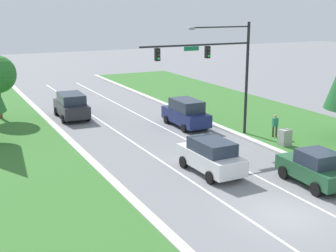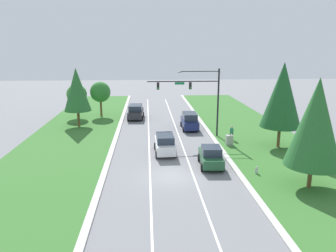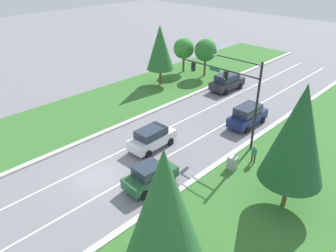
{
  "view_description": "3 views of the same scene",
  "coord_description": "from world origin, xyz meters",
  "px_view_note": "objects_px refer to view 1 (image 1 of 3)",
  "views": [
    {
      "loc": [
        -13.35,
        -14.94,
        9.05
      ],
      "look_at": [
        -1.38,
        9.08,
        2.15
      ],
      "focal_mm": 50.0,
      "sensor_mm": 36.0,
      "label": 1
    },
    {
      "loc": [
        -1.97,
        -25.21,
        10.47
      ],
      "look_at": [
        0.29,
        9.37,
        2.0
      ],
      "focal_mm": 35.0,
      "sensor_mm": 36.0,
      "label": 2
    },
    {
      "loc": [
        18.29,
        -11.12,
        15.49
      ],
      "look_at": [
        0.39,
        7.49,
        1.88
      ],
      "focal_mm": 35.0,
      "sensor_mm": 36.0,
      "label": 3
    }
  ],
  "objects_px": {
    "charcoal_suv": "(71,106)",
    "pedestrian": "(275,125)",
    "white_suv": "(211,156)",
    "traffic_signal_mast": "(219,62)",
    "forest_sedan": "(315,168)",
    "utility_cabinet": "(285,138)",
    "navy_suv": "(186,113)"
  },
  "relations": [
    {
      "from": "traffic_signal_mast",
      "to": "pedestrian",
      "type": "height_order",
      "value": "traffic_signal_mast"
    },
    {
      "from": "traffic_signal_mast",
      "to": "white_suv",
      "type": "distance_m",
      "value": 8.47
    },
    {
      "from": "utility_cabinet",
      "to": "pedestrian",
      "type": "bearing_deg",
      "value": 69.24
    },
    {
      "from": "navy_suv",
      "to": "utility_cabinet",
      "type": "height_order",
      "value": "navy_suv"
    },
    {
      "from": "white_suv",
      "to": "traffic_signal_mast",
      "type": "bearing_deg",
      "value": 53.68
    },
    {
      "from": "navy_suv",
      "to": "forest_sedan",
      "type": "relative_size",
      "value": 1.13
    },
    {
      "from": "traffic_signal_mast",
      "to": "white_suv",
      "type": "relative_size",
      "value": 1.82
    },
    {
      "from": "traffic_signal_mast",
      "to": "utility_cabinet",
      "type": "height_order",
      "value": "traffic_signal_mast"
    },
    {
      "from": "traffic_signal_mast",
      "to": "forest_sedan",
      "type": "xyz_separation_m",
      "value": [
        -0.29,
        -9.86,
        -4.43
      ]
    },
    {
      "from": "navy_suv",
      "to": "traffic_signal_mast",
      "type": "bearing_deg",
      "value": -83.22
    },
    {
      "from": "forest_sedan",
      "to": "navy_suv",
      "type": "bearing_deg",
      "value": 93.83
    },
    {
      "from": "navy_suv",
      "to": "pedestrian",
      "type": "relative_size",
      "value": 2.85
    },
    {
      "from": "navy_suv",
      "to": "white_suv",
      "type": "height_order",
      "value": "navy_suv"
    },
    {
      "from": "white_suv",
      "to": "pedestrian",
      "type": "distance_m",
      "value": 8.86
    },
    {
      "from": "charcoal_suv",
      "to": "pedestrian",
      "type": "relative_size",
      "value": 2.97
    },
    {
      "from": "traffic_signal_mast",
      "to": "charcoal_suv",
      "type": "height_order",
      "value": "traffic_signal_mast"
    },
    {
      "from": "navy_suv",
      "to": "pedestrian",
      "type": "distance_m",
      "value": 6.94
    },
    {
      "from": "forest_sedan",
      "to": "utility_cabinet",
      "type": "relative_size",
      "value": 3.71
    },
    {
      "from": "traffic_signal_mast",
      "to": "navy_suv",
      "type": "bearing_deg",
      "value": 96.34
    },
    {
      "from": "white_suv",
      "to": "charcoal_suv",
      "type": "height_order",
      "value": "charcoal_suv"
    },
    {
      "from": "white_suv",
      "to": "forest_sedan",
      "type": "bearing_deg",
      "value": -46.51
    },
    {
      "from": "charcoal_suv",
      "to": "pedestrian",
      "type": "bearing_deg",
      "value": -44.93
    },
    {
      "from": "charcoal_suv",
      "to": "forest_sedan",
      "type": "bearing_deg",
      "value": -67.64
    },
    {
      "from": "white_suv",
      "to": "charcoal_suv",
      "type": "xyz_separation_m",
      "value": [
        -3.41,
        16.45,
        0.07
      ]
    },
    {
      "from": "navy_suv",
      "to": "white_suv",
      "type": "relative_size",
      "value": 1.05
    },
    {
      "from": "navy_suv",
      "to": "pedestrian",
      "type": "bearing_deg",
      "value": -53.51
    },
    {
      "from": "traffic_signal_mast",
      "to": "pedestrian",
      "type": "bearing_deg",
      "value": -26.21
    },
    {
      "from": "charcoal_suv",
      "to": "forest_sedan",
      "type": "xyz_separation_m",
      "value": [
        7.29,
        -20.37,
        -0.15
      ]
    },
    {
      "from": "navy_suv",
      "to": "forest_sedan",
      "type": "height_order",
      "value": "navy_suv"
    },
    {
      "from": "forest_sedan",
      "to": "pedestrian",
      "type": "relative_size",
      "value": 2.53
    },
    {
      "from": "white_suv",
      "to": "charcoal_suv",
      "type": "relative_size",
      "value": 0.91
    },
    {
      "from": "navy_suv",
      "to": "charcoal_suv",
      "type": "relative_size",
      "value": 0.96
    }
  ]
}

